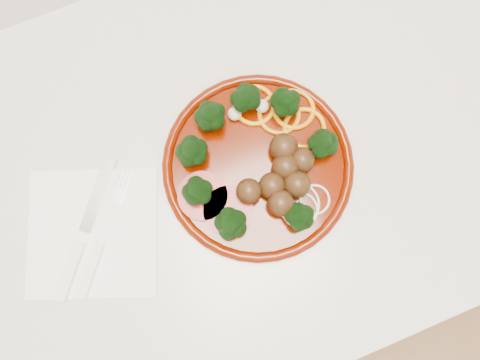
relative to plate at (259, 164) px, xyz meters
name	(u,v)px	position (x,y,z in m)	size (l,w,h in m)	color
counter	(181,223)	(-0.16, 0.02, -0.47)	(2.40, 0.60, 0.90)	silver
plate	(259,164)	(0.00, 0.00, 0.00)	(0.26, 0.26, 0.05)	#500E00
napkin	(93,233)	(-0.24, 0.00, -0.02)	(0.17, 0.17, 0.00)	white
knife	(79,246)	(-0.26, -0.01, -0.01)	(0.14, 0.16, 0.01)	silver
fork	(97,255)	(-0.24, -0.03, -0.01)	(0.12, 0.14, 0.01)	white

